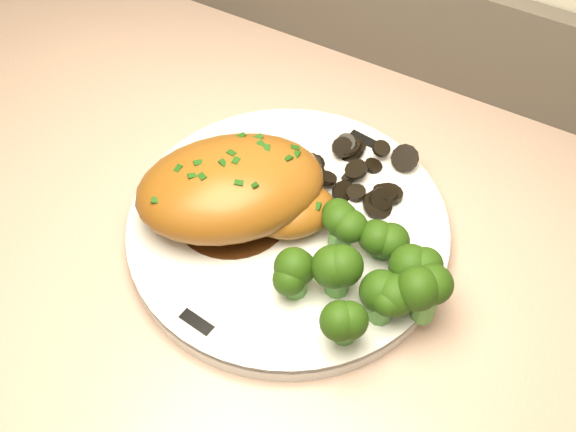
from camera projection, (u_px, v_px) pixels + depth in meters
The scene contains 9 objects.
plate at pixel (288, 229), 0.65m from camera, with size 0.29×0.29×0.02m, color silver.
rim_accent_0 at pixel (363, 140), 0.70m from camera, with size 0.03×0.01×0.00m, color black.
rim_accent_1 at pixel (182, 160), 0.68m from camera, with size 0.03×0.01×0.00m, color black.
rim_accent_2 at pixel (197, 322), 0.58m from camera, with size 0.03×0.01×0.00m, color black.
rim_accent_3 at pixel (410, 293), 0.60m from camera, with size 0.03×0.01×0.00m, color black.
gravy_pool at pixel (233, 210), 0.65m from camera, with size 0.11×0.11×0.00m, color #341909.
chicken_breast at pixel (238, 190), 0.62m from camera, with size 0.20×0.19×0.06m.
mushroom_pile at pixel (345, 172), 0.67m from camera, with size 0.10×0.08×0.03m.
broccoli_florets at pixel (366, 273), 0.58m from camera, with size 0.13×0.12×0.05m.
Camera 1 is at (-0.00, 1.39, 1.48)m, focal length 45.00 mm.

